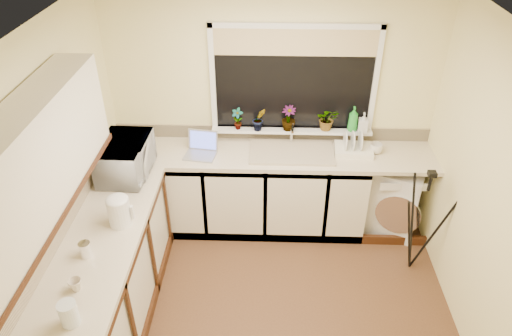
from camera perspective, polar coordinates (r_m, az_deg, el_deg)
The scene contains 33 objects.
floor at distance 4.34m, azimuth 1.50°, elevation -16.94°, with size 3.20×3.20×0.00m, color brown.
ceiling at distance 2.90m, azimuth 2.22°, elevation 15.51°, with size 3.20×3.20×0.00m, color white.
wall_back at distance 4.76m, azimuth 1.94°, elevation 7.06°, with size 3.20×3.20×0.00m, color #F6EAA4.
wall_left at distance 3.83m, azimuth -22.95°, elevation -3.19°, with size 3.00×3.00×0.00m, color #F6EAA4.
wall_right at distance 3.84m, azimuth 26.48°, elevation -4.10°, with size 3.00×3.00×0.00m, color #F6EAA4.
base_cabinet_back at distance 4.93m, azimuth -2.03°, elevation -2.76°, with size 2.55×0.60×0.86m, color silver.
base_cabinet_left at distance 4.03m, azimuth -17.98°, elevation -15.06°, with size 0.54×2.40×0.86m, color silver.
worktop_back at distance 4.67m, azimuth 1.84°, elevation 1.62°, with size 3.20×0.60×0.04m, color beige.
worktop_left at distance 3.72m, azimuth -19.18°, elevation -10.42°, with size 0.60×2.40×0.04m, color beige.
upper_cabinet at distance 3.13m, azimuth -25.50°, elevation 0.26°, with size 0.28×1.90×0.70m, color silver.
splashback_left at distance 3.67m, azimuth -24.12°, elevation -7.23°, with size 0.02×2.40×0.45m, color beige.
splashback_back at distance 4.87m, azimuth 1.89°, elevation 4.31°, with size 3.20×0.02×0.14m, color beige.
window_glass at distance 4.62m, azimuth 4.54°, elevation 10.53°, with size 1.50×0.02×1.00m, color black.
window_blind at distance 4.46m, azimuth 4.77°, elevation 14.84°, with size 1.50×0.02×0.25m, color tan.
windowsill at distance 4.79m, azimuth 4.30°, elevation 4.60°, with size 1.60×0.14×0.03m, color white.
sink at distance 4.66m, azimuth 4.31°, elevation 1.91°, with size 0.82×0.46×0.03m, color tan.
faucet at distance 4.76m, azimuth 4.30°, elevation 4.15°, with size 0.03×0.03×0.24m, color silver.
washing_machine at distance 5.14m, azimuth 16.11°, elevation -3.28°, with size 0.54×0.52×0.76m, color white.
laptop at distance 4.65m, azimuth -6.60°, elevation 2.38°, with size 0.33×0.30×0.22m.
kettle at distance 3.87m, azimuth -16.15°, elevation -5.11°, with size 0.18×0.18×0.24m, color white.
dish_rack at distance 4.75m, azimuth 11.66°, elevation 2.15°, with size 0.37×0.28×0.06m, color white.
tripod at distance 4.59m, azimuth 19.17°, elevation -6.21°, with size 0.54×0.54×1.11m, color black, non-canonical shape.
glass_jug at distance 3.27m, azimuth -21.63°, elevation -15.98°, with size 0.12×0.12×0.17m, color silver.
steel_jar at distance 3.69m, azimuth -19.87°, elevation -9.21°, with size 0.09×0.09×0.12m, color white.
microwave at distance 4.42m, azimuth -15.46°, elevation 1.15°, with size 0.60×0.41×0.33m, color white.
plant_a at distance 4.72m, azimuth -2.25°, elevation 5.94°, with size 0.12×0.08×0.22m, color #999999.
plant_b at distance 4.69m, azimuth 0.37°, elevation 5.89°, with size 0.13×0.11×0.24m, color #999999.
plant_c at distance 4.71m, azimuth 3.93°, elevation 6.00°, with size 0.14×0.14×0.25m, color #999999.
plant_d at distance 4.76m, azimuth 8.58°, elevation 5.90°, with size 0.21×0.19×0.24m, color #999999.
soap_bottle_green at distance 4.78m, azimuth 11.63°, elevation 5.82°, with size 0.10×0.10×0.26m, color green.
soap_bottle_clear at distance 4.79m, azimuth 12.80°, elevation 5.36°, with size 0.09×0.09×0.20m, color #999999.
cup_back at distance 4.78m, azimuth 14.26°, elevation 2.30°, with size 0.13×0.13×0.10m, color silver.
cup_left at distance 3.48m, azimuth -20.91°, elevation -12.99°, with size 0.09×0.09×0.09m, color beige.
Camera 1 is at (-0.01, -2.76, 3.35)m, focal length 33.21 mm.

